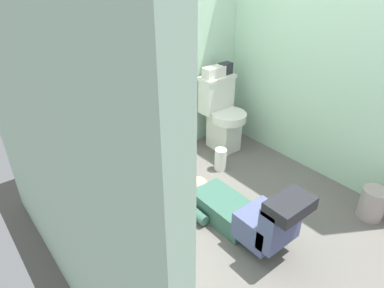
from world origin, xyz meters
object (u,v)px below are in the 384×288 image
at_px(soap_dispenser, 55,106).
at_px(person_plumber, 242,213).
at_px(bottle_green, 84,99).
at_px(faucet, 81,101).
at_px(bottle_white, 76,102).
at_px(bottle_clear, 68,105).
at_px(tissue_box, 214,72).
at_px(toiletry_bag, 225,68).
at_px(vanity_cabinet, 98,162).
at_px(trash_can, 372,204).
at_px(paper_towel_roll, 220,159).
at_px(toilet, 222,115).

bearing_deg(soap_dispenser, person_plumber, -50.58).
bearing_deg(soap_dispenser, bottle_green, 5.41).
relative_size(faucet, bottle_white, 0.76).
relative_size(soap_dispenser, bottle_clear, 1.63).
height_order(person_plumber, tissue_box, tissue_box).
bearing_deg(bottle_green, soap_dispenser, -174.59).
relative_size(toiletry_bag, bottle_green, 1.00).
distance_m(vanity_cabinet, toiletry_bag, 1.56).
distance_m(toiletry_bag, bottle_green, 1.47).
xyz_separation_m(soap_dispenser, trash_can, (1.75, -1.55, -0.76)).
bearing_deg(tissue_box, person_plumber, -122.03).
relative_size(person_plumber, bottle_clear, 10.48).
xyz_separation_m(vanity_cabinet, trash_can, (1.56, -1.42, -0.29)).
bearing_deg(tissue_box, faucet, -177.51).
distance_m(soap_dispenser, paper_towel_roll, 1.54).
bearing_deg(vanity_cabinet, bottle_clear, 127.94).
bearing_deg(tissue_box, toilet, -63.57).
relative_size(toilet, soap_dispenser, 4.52).
xyz_separation_m(toilet, vanity_cabinet, (-1.39, -0.11, 0.05)).
xyz_separation_m(toiletry_bag, soap_dispenser, (-1.69, -0.08, 0.08)).
distance_m(toilet, faucet, 1.48).
height_order(bottle_white, trash_can, bottle_white).
bearing_deg(faucet, trash_can, -45.17).
xyz_separation_m(toiletry_bag, bottle_green, (-1.47, -0.06, 0.08)).
distance_m(person_plumber, bottle_white, 1.43).
distance_m(faucet, trash_can, 2.33).
height_order(person_plumber, trash_can, person_plumber).
distance_m(person_plumber, paper_towel_roll, 0.83).
bearing_deg(trash_can, bottle_green, 134.24).
bearing_deg(paper_towel_roll, faucet, 162.25).
bearing_deg(vanity_cabinet, soap_dispenser, 146.90).
distance_m(toilet, vanity_cabinet, 1.40).
xyz_separation_m(vanity_cabinet, bottle_white, (-0.04, 0.12, 0.47)).
bearing_deg(trash_can, bottle_clear, 136.87).
relative_size(toiletry_bag, trash_can, 0.48).
height_order(person_plumber, bottle_green, bottle_green).
relative_size(toilet, bottle_green, 6.05).
bearing_deg(toiletry_bag, bottle_clear, -177.30).
bearing_deg(bottle_clear, soap_dispenser, -177.92).
height_order(vanity_cabinet, trash_can, vanity_cabinet).
distance_m(faucet, bottle_green, 0.03).
distance_m(tissue_box, bottle_clear, 1.45).
distance_m(bottle_green, trash_can, 2.32).
xyz_separation_m(tissue_box, bottle_white, (-1.39, -0.08, 0.09)).
bearing_deg(faucet, tissue_box, 2.49).
xyz_separation_m(bottle_clear, bottle_white, (0.06, -0.01, 0.01)).
distance_m(toiletry_bag, bottle_white, 1.55).
distance_m(toilet, trash_can, 1.56).
bearing_deg(toiletry_bag, vanity_cabinet, -172.21).
distance_m(faucet, bottle_clear, 0.10).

